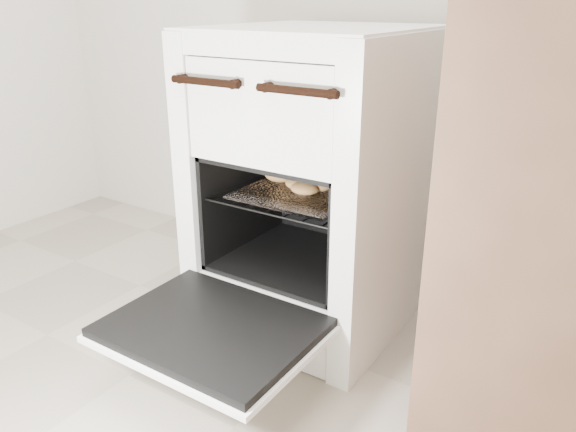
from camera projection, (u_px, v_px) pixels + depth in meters
name	position (u px, v px, depth m)	size (l,w,h in m)	color
stove	(314.00, 187.00, 1.55)	(0.53, 0.59, 0.81)	white
oven_door	(212.00, 330.00, 1.28)	(0.48, 0.37, 0.03)	black
oven_rack	(302.00, 194.00, 1.50)	(0.38, 0.37, 0.01)	black
foil_sheet	(299.00, 194.00, 1.49)	(0.30, 0.26, 0.01)	white
baked_rolls	(306.00, 179.00, 1.53)	(0.33, 0.21, 0.05)	#BD844B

